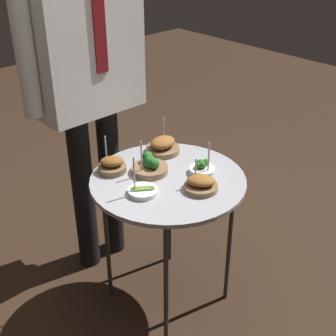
% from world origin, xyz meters
% --- Properties ---
extents(ground_plane, '(8.00, 8.00, 0.00)m').
position_xyz_m(ground_plane, '(0.00, 0.00, 0.00)').
color(ground_plane, black).
extents(serving_cart, '(0.66, 0.66, 0.68)m').
position_xyz_m(serving_cart, '(0.00, 0.00, 0.63)').
color(serving_cart, '#939399').
rests_on(serving_cart, ground_plane).
extents(bowl_asparagus_front_left, '(0.12, 0.12, 0.17)m').
position_xyz_m(bowl_asparagus_front_left, '(-0.16, -0.02, 0.69)').
color(bowl_asparagus_front_left, silver).
rests_on(bowl_asparagus_front_left, serving_cart).
extents(bowl_roast_mid_left, '(0.14, 0.14, 0.12)m').
position_xyz_m(bowl_roast_mid_left, '(0.04, -0.16, 0.70)').
color(bowl_roast_mid_left, brown).
rests_on(bowl_roast_mid_left, serving_cart).
extents(bowl_broccoli_back_right, '(0.11, 0.11, 0.15)m').
position_xyz_m(bowl_broccoli_back_right, '(0.14, -0.07, 0.70)').
color(bowl_broccoli_back_right, silver).
rests_on(bowl_broccoli_back_right, serving_cart).
extents(bowl_roast_center, '(0.16, 0.16, 0.15)m').
position_xyz_m(bowl_roast_center, '(0.15, 0.19, 0.71)').
color(bowl_roast_center, brown).
rests_on(bowl_roast_center, serving_cart).
extents(bowl_broccoli_front_center, '(0.16, 0.16, 0.16)m').
position_xyz_m(bowl_broccoli_front_center, '(-0.02, 0.09, 0.71)').
color(bowl_broccoli_front_center, brown).
rests_on(bowl_broccoli_front_center, serving_cart).
extents(bowl_roast_mid_right, '(0.13, 0.12, 0.16)m').
position_xyz_m(bowl_roast_mid_right, '(-0.13, 0.21, 0.71)').
color(bowl_roast_mid_right, brown).
rests_on(bowl_roast_mid_right, serving_cart).
extents(waiter_figure, '(0.64, 0.24, 1.74)m').
position_xyz_m(waiter_figure, '(-0.04, 0.48, 1.10)').
color(waiter_figure, black).
rests_on(waiter_figure, ground_plane).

